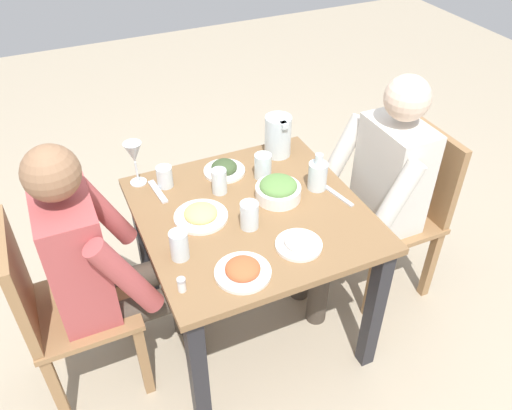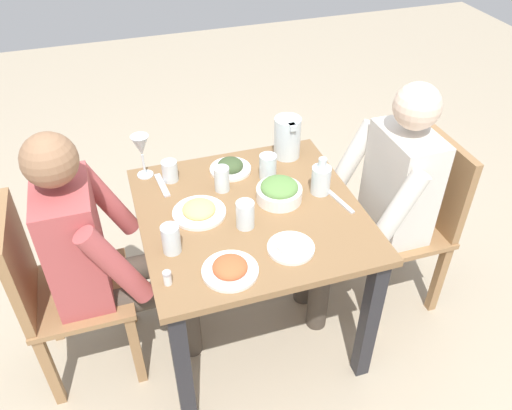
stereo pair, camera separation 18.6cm
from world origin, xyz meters
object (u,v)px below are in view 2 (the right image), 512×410
object	(u,v)px
water_pitcher	(287,137)
plate_rice_curry	(230,269)
water_glass_center	(222,179)
salad_bowl	(279,191)
water_glass_far_left	(268,167)
chair_near	(414,215)
dining_table	(251,233)
diner_far	(102,250)
chair_far	(56,288)
water_glass_near_left	(245,215)
plate_dolmas	(231,167)
water_glass_far_right	(171,239)
diner_near	(380,198)
oil_carafe	(321,181)
water_glass_by_pitcher	(170,171)
plate_yoghurt	(291,246)
salt_shaker	(167,278)
plate_fries	(199,211)
wine_glass	(141,147)

from	to	relation	value
water_pitcher	plate_rice_curry	size ratio (longest dim) A/B	0.96
plate_rice_curry	water_glass_center	distance (m)	0.49
salad_bowl	water_glass_far_left	world-z (taller)	water_glass_far_left
chair_near	water_glass_center	world-z (taller)	chair_near
dining_table	diner_far	distance (m)	0.59
water_glass_center	chair_far	bearing A→B (deg)	100.46
dining_table	water_glass_near_left	world-z (taller)	water_glass_near_left
plate_dolmas	water_glass_near_left	bearing A→B (deg)	172.45
water_pitcher	water_glass_far_right	xyz separation A→B (m)	(-0.47, 0.62, -0.04)
plate_dolmas	diner_far	bearing A→B (deg)	113.53
diner_near	diner_far	world-z (taller)	same
dining_table	water_glass_far_left	world-z (taller)	water_glass_far_left
water_glass_far_right	water_glass_far_left	bearing A→B (deg)	-55.26
diner_far	chair_far	bearing A→B (deg)	90.00
dining_table	water_glass_far_right	distance (m)	0.41
dining_table	oil_carafe	xyz separation A→B (m)	(0.03, -0.31, 0.18)
water_glass_by_pitcher	oil_carafe	bearing A→B (deg)	-115.46
diner_far	plate_yoghurt	world-z (taller)	diner_far
oil_carafe	diner_near	bearing A→B (deg)	-95.80
water_pitcher	salad_bowl	bearing A→B (deg)	154.34
water_glass_near_left	plate_rice_curry	bearing A→B (deg)	151.17
dining_table	water_pitcher	xyz separation A→B (m)	(0.34, -0.28, 0.22)
salad_bowl	salt_shaker	bearing A→B (deg)	122.30
diner_far	salt_shaker	world-z (taller)	diner_far
dining_table	plate_yoghurt	world-z (taller)	plate_yoghurt
diner_near	plate_rice_curry	world-z (taller)	diner_near
dining_table	oil_carafe	world-z (taller)	oil_carafe
plate_yoghurt	water_glass_far_left	distance (m)	0.46
water_glass_far_left	water_glass_far_right	bearing A→B (deg)	124.74
salt_shaker	salad_bowl	bearing A→B (deg)	-57.70
water_glass_far_right	dining_table	bearing A→B (deg)	-68.22
plate_dolmas	salt_shaker	bearing A→B (deg)	146.66
diner_near	oil_carafe	xyz separation A→B (m)	(0.03, 0.28, 0.14)
water_glass_near_left	water_glass_center	bearing A→B (deg)	5.38
chair_near	plate_fries	distance (m)	1.02
dining_table	chair_far	size ratio (longest dim) A/B	1.01
wine_glass	plate_dolmas	bearing A→B (deg)	-101.99
salt_shaker	water_pitcher	bearing A→B (deg)	-46.45
diner_far	water_glass_far_left	bearing A→B (deg)	-77.72
dining_table	water_glass_near_left	size ratio (longest dim) A/B	7.86
chair_near	salt_shaker	bearing A→B (deg)	104.04
chair_near	plate_dolmas	distance (m)	0.88
water_pitcher	oil_carafe	distance (m)	0.31
plate_rice_curry	salad_bowl	bearing A→B (deg)	-41.59
water_pitcher	water_glass_near_left	size ratio (longest dim) A/B	1.71
salad_bowl	diner_far	bearing A→B (deg)	89.81
salad_bowl	salt_shaker	xyz separation A→B (m)	(-0.33, 0.52, -0.01)
salt_shaker	dining_table	bearing A→B (deg)	-52.69
diner_near	salt_shaker	xyz separation A→B (m)	(-0.29, 0.97, 0.11)
water_glass_far_left	diner_near	bearing A→B (deg)	-113.20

